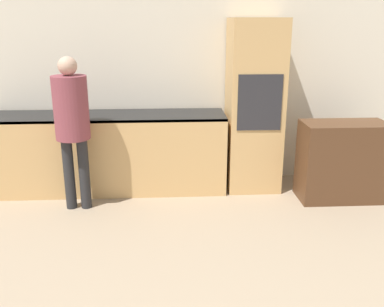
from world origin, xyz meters
The scene contains 5 objects.
wall_back centered at (0.00, 5.44, 1.30)m, with size 6.18×0.05×2.60m.
kitchen_counter centered at (-0.89, 5.10, 0.46)m, with size 2.69×0.60×0.89m.
oven_unit centered at (0.79, 5.10, 0.96)m, with size 0.60×0.59×1.93m.
sideboard centered at (1.69, 4.67, 0.43)m, with size 0.90×0.45×0.86m.
person_standing centered at (-1.15, 4.58, 0.97)m, with size 0.34×0.34×1.57m.
Camera 1 is at (-0.19, 0.36, 1.90)m, focal length 40.00 mm.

